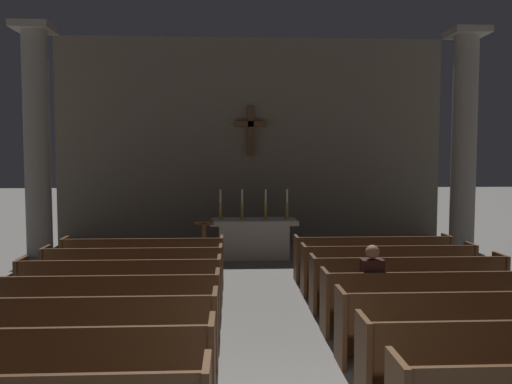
{
  "coord_description": "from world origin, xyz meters",
  "views": [
    {
      "loc": [
        -0.58,
        -4.03,
        2.57
      ],
      "look_at": [
        0.0,
        7.84,
        1.78
      ],
      "focal_mm": 35.98,
      "sensor_mm": 36.0,
      "label": 1
    }
  ],
  "objects_px": {
    "pew_left_row_2": "(52,368)",
    "pew_left_row_5": "(121,286)",
    "pew_left_row_6": "(134,272)",
    "pew_left_row_3": "(83,331)",
    "pew_right_row_5": "(408,283)",
    "lectern": "(204,245)",
    "candlestick_inner_left": "(242,209)",
    "candlestick_outer_right": "(287,209)",
    "altar": "(254,238)",
    "pew_right_row_7": "(372,258)",
    "pew_right_row_4": "(433,301)",
    "pew_right_row_6": "(388,269)",
    "candlestick_inner_right": "(266,209)",
    "pew_left_row_4": "(105,305)",
    "column_right_second": "(464,150)",
    "pew_left_row_7": "(144,260)",
    "lone_worshipper": "(370,287)",
    "pew_right_row_3": "(467,325)",
    "candlestick_outer_left": "(221,210)",
    "column_left_second": "(37,149)"
  },
  "relations": [
    {
      "from": "pew_left_row_4",
      "to": "candlestick_inner_right",
      "type": "distance_m",
      "value": 6.38
    },
    {
      "from": "pew_left_row_2",
      "to": "pew_right_row_5",
      "type": "relative_size",
      "value": 1.0
    },
    {
      "from": "candlestick_inner_right",
      "to": "lectern",
      "type": "distance_m",
      "value": 2.05
    },
    {
      "from": "pew_left_row_5",
      "to": "pew_left_row_6",
      "type": "height_order",
      "value": "same"
    },
    {
      "from": "lectern",
      "to": "pew_right_row_7",
      "type": "bearing_deg",
      "value": -19.76
    },
    {
      "from": "pew_left_row_6",
      "to": "lectern",
      "type": "bearing_deg",
      "value": 63.75
    },
    {
      "from": "pew_left_row_4",
      "to": "column_right_second",
      "type": "distance_m",
      "value": 9.48
    },
    {
      "from": "pew_left_row_5",
      "to": "pew_right_row_3",
      "type": "xyz_separation_m",
      "value": [
        4.75,
        -2.17,
        0.0
      ]
    },
    {
      "from": "pew_right_row_4",
      "to": "candlestick_inner_right",
      "type": "relative_size",
      "value": 4.3
    },
    {
      "from": "candlestick_inner_right",
      "to": "pew_left_row_6",
      "type": "bearing_deg",
      "value": -126.84
    },
    {
      "from": "candlestick_outer_left",
      "to": "lone_worshipper",
      "type": "relative_size",
      "value": 0.57
    },
    {
      "from": "pew_right_row_3",
      "to": "altar",
      "type": "distance_m",
      "value": 7.22
    },
    {
      "from": "pew_right_row_5",
      "to": "candlestick_inner_left",
      "type": "bearing_deg",
      "value": 119.89
    },
    {
      "from": "altar",
      "to": "pew_right_row_7",
      "type": "bearing_deg",
      "value": -46.32
    },
    {
      "from": "lectern",
      "to": "pew_left_row_3",
      "type": "bearing_deg",
      "value": -101.75
    },
    {
      "from": "pew_left_row_5",
      "to": "pew_left_row_6",
      "type": "distance_m",
      "value": 1.08
    },
    {
      "from": "pew_right_row_6",
      "to": "candlestick_inner_right",
      "type": "height_order",
      "value": "candlestick_inner_right"
    },
    {
      "from": "pew_right_row_5",
      "to": "pew_right_row_4",
      "type": "bearing_deg",
      "value": -90.0
    },
    {
      "from": "candlestick_outer_right",
      "to": "pew_right_row_6",
      "type": "bearing_deg",
      "value": -66.87
    },
    {
      "from": "pew_left_row_7",
      "to": "pew_right_row_5",
      "type": "distance_m",
      "value": 5.22
    },
    {
      "from": "pew_right_row_3",
      "to": "lectern",
      "type": "height_order",
      "value": "lectern"
    },
    {
      "from": "candlestick_inner_left",
      "to": "candlestick_outer_right",
      "type": "xyz_separation_m",
      "value": [
        1.15,
        0.0,
        0.0
      ]
    },
    {
      "from": "pew_left_row_2",
      "to": "pew_left_row_3",
      "type": "xyz_separation_m",
      "value": [
        0.0,
        1.08,
        0.0
      ]
    },
    {
      "from": "pew_left_row_3",
      "to": "pew_right_row_5",
      "type": "bearing_deg",
      "value": 24.52
    },
    {
      "from": "pew_left_row_4",
      "to": "lectern",
      "type": "xyz_separation_m",
      "value": [
        1.17,
        4.54,
        0.07
      ]
    },
    {
      "from": "pew_left_row_4",
      "to": "pew_left_row_3",
      "type": "bearing_deg",
      "value": -90.0
    },
    {
      "from": "candlestick_outer_right",
      "to": "lectern",
      "type": "xyz_separation_m",
      "value": [
        -2.06,
        -1.2,
        -0.71
      ]
    },
    {
      "from": "pew_right_row_5",
      "to": "candlestick_inner_right",
      "type": "relative_size",
      "value": 4.3
    },
    {
      "from": "pew_left_row_5",
      "to": "pew_right_row_4",
      "type": "bearing_deg",
      "value": -12.85
    },
    {
      "from": "pew_left_row_7",
      "to": "column_right_second",
      "type": "xyz_separation_m",
      "value": [
        7.56,
        1.98,
        2.29
      ]
    },
    {
      "from": "pew_right_row_6",
      "to": "lectern",
      "type": "height_order",
      "value": "lectern"
    },
    {
      "from": "pew_left_row_4",
      "to": "pew_left_row_5",
      "type": "height_order",
      "value": "same"
    },
    {
      "from": "pew_left_row_6",
      "to": "column_left_second",
      "type": "height_order",
      "value": "column_left_second"
    },
    {
      "from": "pew_left_row_4",
      "to": "pew_right_row_6",
      "type": "height_order",
      "value": "same"
    },
    {
      "from": "candlestick_inner_left",
      "to": "lectern",
      "type": "height_order",
      "value": "candlestick_inner_left"
    },
    {
      "from": "pew_right_row_4",
      "to": "candlestick_inner_left",
      "type": "height_order",
      "value": "candlestick_inner_left"
    },
    {
      "from": "pew_left_row_2",
      "to": "lectern",
      "type": "relative_size",
      "value": 2.82
    },
    {
      "from": "pew_left_row_2",
      "to": "lone_worshipper",
      "type": "xyz_separation_m",
      "value": [
        3.83,
        2.2,
        0.22
      ]
    },
    {
      "from": "lectern",
      "to": "pew_left_row_5",
      "type": "bearing_deg",
      "value": -108.7
    },
    {
      "from": "pew_right_row_4",
      "to": "candlestick_inner_right",
      "type": "height_order",
      "value": "candlestick_inner_right"
    },
    {
      "from": "pew_left_row_7",
      "to": "column_right_second",
      "type": "bearing_deg",
      "value": 14.69
    },
    {
      "from": "pew_left_row_2",
      "to": "pew_left_row_5",
      "type": "bearing_deg",
      "value": 90.0
    },
    {
      "from": "pew_right_row_5",
      "to": "column_right_second",
      "type": "distance_m",
      "value": 5.51
    },
    {
      "from": "pew_right_row_4",
      "to": "pew_right_row_3",
      "type": "bearing_deg",
      "value": -90.0
    },
    {
      "from": "candlestick_outer_right",
      "to": "altar",
      "type": "bearing_deg",
      "value": 180.0
    },
    {
      "from": "pew_right_row_7",
      "to": "column_left_second",
      "type": "relative_size",
      "value": 0.57
    },
    {
      "from": "candlestick_inner_right",
      "to": "candlestick_outer_right",
      "type": "distance_m",
      "value": 0.55
    },
    {
      "from": "column_right_second",
      "to": "lectern",
      "type": "distance_m",
      "value": 6.81
    },
    {
      "from": "column_right_second",
      "to": "pew_left_row_5",
      "type": "bearing_deg",
      "value": -151.26
    },
    {
      "from": "pew_left_row_2",
      "to": "pew_left_row_5",
      "type": "distance_m",
      "value": 3.25
    }
  ]
}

